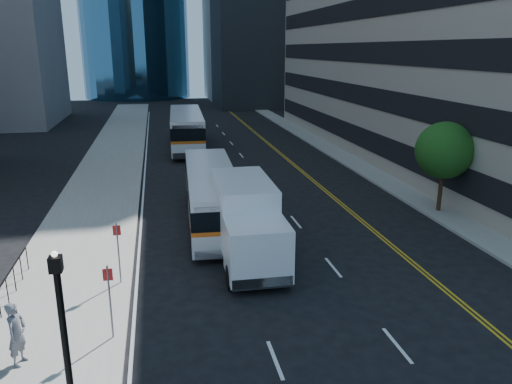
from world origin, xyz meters
TOP-DOWN VIEW (x-y plane):
  - ground at (0.00, 0.00)m, footprint 160.00×160.00m
  - sidewalk_west at (-10.50, 25.00)m, footprint 5.00×90.00m
  - sidewalk_east at (9.00, 25.00)m, footprint 2.00×90.00m
  - street_tree at (9.00, 8.00)m, footprint 3.20×3.20m
  - lamp_post at (-9.00, -6.00)m, footprint 0.28×0.28m
  - bus_front at (-4.00, 8.82)m, footprint 2.96×11.53m
  - bus_rear at (-4.00, 30.43)m, footprint 3.36×13.27m
  - box_truck at (-3.00, 3.68)m, footprint 2.58×7.20m
  - pedestrian at (-10.97, -2.91)m, footprint 0.67×0.83m

SIDE VIEW (x-z plane):
  - ground at x=0.00m, z-range 0.00..0.00m
  - sidewalk_west at x=-10.50m, z-range 0.00..0.15m
  - sidewalk_east at x=9.00m, z-range 0.00..0.15m
  - pedestrian at x=-10.97m, z-range 0.15..2.12m
  - bus_front at x=-4.00m, z-range 0.14..3.08m
  - box_truck at x=-3.00m, z-range 0.09..3.53m
  - bus_rear at x=-4.00m, z-range 0.16..3.55m
  - lamp_post at x=-9.00m, z-range 0.44..5.00m
  - street_tree at x=9.00m, z-range 1.09..6.19m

